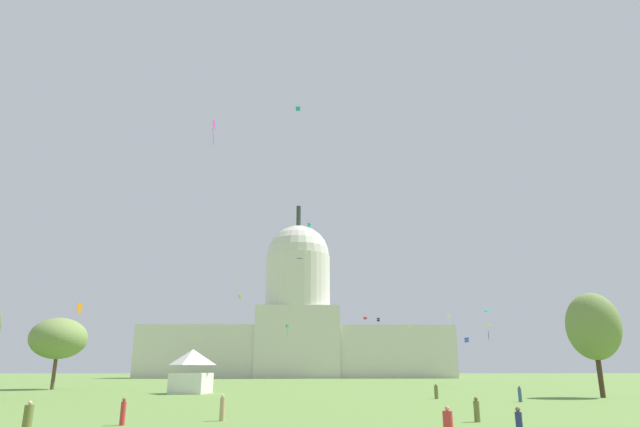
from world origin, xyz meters
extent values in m
cube|color=beige|center=(-28.06, 187.08, 9.32)|extent=(57.83, 22.28, 18.64)
cube|color=beige|center=(29.78, 187.08, 9.32)|extent=(57.83, 22.28, 18.64)
cube|color=beige|center=(0.86, 187.08, 12.81)|extent=(30.67, 24.51, 25.62)
cylinder|color=beige|center=(0.86, 187.08, 35.76)|extent=(24.91, 24.91, 20.27)
sphere|color=beige|center=(0.86, 187.08, 45.89)|extent=(24.57, 24.57, 24.57)
cylinder|color=#2D3833|center=(0.86, 187.08, 62.43)|extent=(1.80, 1.80, 8.49)
cube|color=white|center=(-13.91, 58.51, 1.38)|extent=(5.49, 6.11, 2.75)
pyramid|color=white|center=(-13.91, 58.51, 4.91)|extent=(5.76, 6.41, 2.16)
cylinder|color=#42301E|center=(37.39, 45.12, 2.97)|extent=(0.60, 0.60, 5.93)
ellipsoid|color=olive|center=(37.39, 45.12, 8.38)|extent=(6.57, 5.82, 8.16)
cylinder|color=brown|center=(-39.72, 74.37, 3.12)|extent=(0.60, 0.60, 6.24)
ellipsoid|color=olive|center=(-39.72, 74.37, 8.29)|extent=(12.06, 12.37, 6.86)
cylinder|color=olive|center=(12.65, 16.00, 0.65)|extent=(0.50, 0.50, 1.30)
sphere|color=brown|center=(12.65, 16.00, 1.43)|extent=(0.33, 0.33, 0.25)
cylinder|color=tan|center=(-4.06, 17.43, 0.74)|extent=(0.47, 0.47, 1.48)
sphere|color=beige|center=(-4.06, 17.43, 1.58)|extent=(0.27, 0.27, 0.20)
cylinder|color=red|center=(-9.77, 14.76, 0.69)|extent=(0.45, 0.45, 1.38)
sphere|color=brown|center=(-9.77, 14.76, 1.49)|extent=(0.32, 0.32, 0.23)
cylinder|color=red|center=(8.18, 6.61, 0.68)|extent=(0.66, 0.66, 1.37)
sphere|color=tan|center=(8.18, 6.61, 1.48)|extent=(0.32, 0.32, 0.23)
cylinder|color=olive|center=(-13.28, 10.04, 0.74)|extent=(0.52, 0.52, 1.49)
sphere|color=beige|center=(-13.28, 10.04, 1.59)|extent=(0.23, 0.23, 0.21)
cylinder|color=#3D5684|center=(24.16, 37.22, 0.69)|extent=(0.44, 0.44, 1.38)
sphere|color=brown|center=(24.16, 37.22, 1.49)|extent=(0.28, 0.28, 0.23)
cylinder|color=olive|center=(16.94, 43.54, 0.73)|extent=(0.60, 0.60, 1.46)
sphere|color=tan|center=(16.94, 43.54, 1.58)|extent=(0.32, 0.32, 0.23)
cylinder|color=navy|center=(11.58, 6.39, 0.66)|extent=(0.45, 0.45, 1.32)
sphere|color=brown|center=(11.58, 6.39, 1.44)|extent=(0.33, 0.33, 0.24)
cube|color=#8CD133|center=(-14.51, 123.11, 21.49)|extent=(0.97, 0.96, 0.43)
cube|color=#8CD133|center=(-14.51, 123.11, 21.95)|extent=(0.97, 0.96, 0.43)
cube|color=#33BCDB|center=(3.94, 122.93, 41.45)|extent=(1.21, 1.21, 0.42)
cube|color=#33BCDB|center=(3.94, 122.93, 42.02)|extent=(1.21, 1.21, 0.42)
cylinder|color=yellow|center=(3.76, 122.93, 40.05)|extent=(0.37, 0.24, 2.40)
cube|color=teal|center=(0.45, 84.77, 57.67)|extent=(0.97, 0.23, 1.15)
cube|color=orange|center=(-32.27, 62.86, 12.24)|extent=(0.49, 0.92, 1.56)
pyramid|color=gold|center=(35.94, 79.18, 10.75)|extent=(1.70, 1.40, 0.22)
cylinder|color=black|center=(36.14, 78.89, 9.25)|extent=(0.13, 0.22, 1.53)
cube|color=red|center=(21.30, 142.44, 17.99)|extent=(1.18, 0.58, 0.89)
cube|color=#D1339E|center=(-13.62, 62.96, 43.20)|extent=(0.41, 0.92, 1.52)
cylinder|color=#D1339E|center=(-13.68, 62.96, 41.00)|extent=(0.40, 0.36, 2.96)
cube|color=green|center=(-2.10, 142.35, 15.39)|extent=(1.11, 1.11, 0.40)
cube|color=green|center=(-2.10, 142.35, 15.82)|extent=(1.11, 1.11, 0.40)
cylinder|color=green|center=(-2.02, 142.35, 13.99)|extent=(0.28, 0.17, 2.44)
pyramid|color=purple|center=(1.27, 110.06, 29.53)|extent=(1.72, 0.92, 0.22)
pyramid|color=yellow|center=(31.36, 124.57, 13.81)|extent=(1.76, 1.05, 0.31)
cube|color=white|center=(37.31, 108.62, 15.56)|extent=(0.85, 0.86, 1.13)
cylinder|color=white|center=(37.43, 108.62, 13.55)|extent=(0.17, 0.20, 2.98)
cube|color=black|center=(26.38, 149.74, 17.92)|extent=(0.88, 0.94, 0.58)
cube|color=black|center=(26.38, 149.74, 18.52)|extent=(0.88, 0.94, 0.58)
cylinder|color=teal|center=(26.53, 149.74, 16.97)|extent=(0.09, 0.10, 1.53)
cube|color=blue|center=(39.91, 104.10, 9.40)|extent=(1.32, 1.29, 0.59)
cube|color=blue|center=(39.91, 104.10, 9.98)|extent=(1.32, 1.29, 0.59)
cylinder|color=white|center=(39.93, 104.10, 7.91)|extent=(0.11, 0.43, 2.55)
cube|color=#8CD133|center=(-19.05, 155.79, 30.90)|extent=(0.60, 0.61, 1.44)
cylinder|color=#8CD133|center=(-18.91, 155.79, 28.57)|extent=(0.34, 0.28, 3.19)
pyramid|color=#33BCDB|center=(37.33, 83.21, 13.42)|extent=(1.70, 1.45, 0.46)
camera|label=1|loc=(0.87, -20.66, 3.33)|focal=30.05mm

